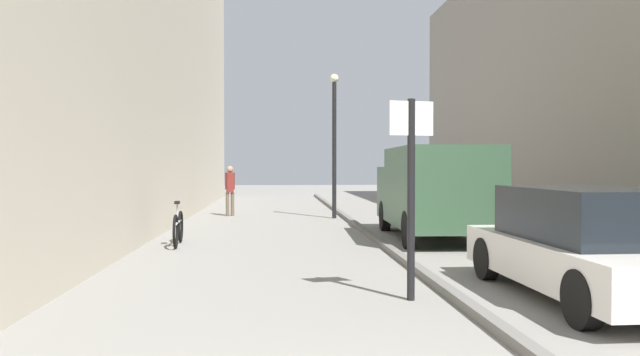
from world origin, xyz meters
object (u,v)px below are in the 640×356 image
(pedestrian_main_foreground, at_px, (230,187))
(street_sign_post, at_px, (411,181))
(parked_car, at_px, (587,244))
(delivery_van, at_px, (434,189))
(bicycle_leaning, at_px, (178,228))
(lamp_post, at_px, (334,136))

(pedestrian_main_foreground, bearing_deg, street_sign_post, -91.00)
(parked_car, bearing_deg, delivery_van, 91.64)
(street_sign_post, distance_m, bicycle_leaning, 6.99)
(lamp_post, height_order, bicycle_leaning, lamp_post)
(street_sign_post, height_order, bicycle_leaning, street_sign_post)
(parked_car, xyz_separation_m, bicycle_leaning, (-6.17, 5.80, -0.33))
(street_sign_post, relative_size, bicycle_leaning, 1.47)
(street_sign_post, bearing_deg, delivery_van, -118.39)
(pedestrian_main_foreground, height_order, street_sign_post, street_sign_post)
(bicycle_leaning, bearing_deg, parked_car, -46.35)
(street_sign_post, bearing_deg, lamp_post, -102.13)
(delivery_van, height_order, bicycle_leaning, delivery_van)
(parked_car, distance_m, lamp_post, 12.75)
(pedestrian_main_foreground, bearing_deg, lamp_post, -33.56)
(street_sign_post, xyz_separation_m, bicycle_leaning, (-3.86, 5.71, -1.16))
(lamp_post, bearing_deg, bicycle_leaning, -121.52)
(delivery_van, bearing_deg, pedestrian_main_foreground, 129.37)
(parked_car, relative_size, bicycle_leaning, 2.39)
(delivery_van, height_order, street_sign_post, street_sign_post)
(pedestrian_main_foreground, bearing_deg, delivery_van, -67.46)
(parked_car, xyz_separation_m, street_sign_post, (-2.31, 0.08, 0.83))
(pedestrian_main_foreground, distance_m, parked_car, 14.73)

